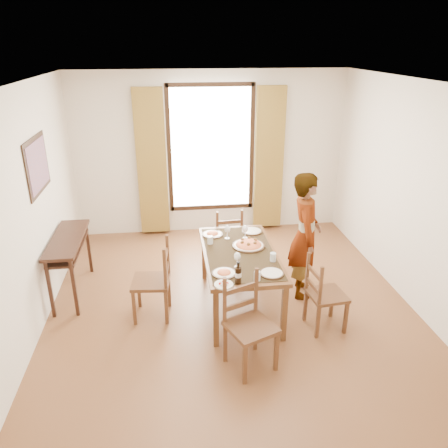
{
  "coord_description": "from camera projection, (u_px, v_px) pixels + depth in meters",
  "views": [
    {
      "loc": [
        -0.69,
        -4.63,
        3.11
      ],
      "look_at": [
        -0.06,
        0.32,
        1.0
      ],
      "focal_mm": 35.0,
      "sensor_mm": 36.0,
      "label": 1
    }
  ],
  "objects": [
    {
      "name": "ground",
      "position": [
        231.0,
        306.0,
        5.52
      ],
      "size": [
        5.0,
        5.0,
        0.0
      ],
      "primitive_type": "plane",
      "color": "#57351B",
      "rests_on": "ground"
    },
    {
      "name": "room_shell",
      "position": [
        230.0,
        187.0,
        5.04
      ],
      "size": [
        4.6,
        5.1,
        2.74
      ],
      "color": "silver",
      "rests_on": "ground"
    },
    {
      "name": "console_table",
      "position": [
        68.0,
        246.0,
        5.57
      ],
      "size": [
        0.38,
        1.2,
        0.8
      ],
      "color": "#321810",
      "rests_on": "ground"
    },
    {
      "name": "dining_table",
      "position": [
        240.0,
        257.0,
        5.28
      ],
      "size": [
        0.87,
        1.61,
        0.76
      ],
      "color": "brown",
      "rests_on": "ground"
    },
    {
      "name": "chair_west",
      "position": [
        154.0,
        282.0,
        5.18
      ],
      "size": [
        0.47,
        0.47,
        0.98
      ],
      "rotation": [
        0.0,
        0.0,
        -1.67
      ],
      "color": "#4F381A",
      "rests_on": "ground"
    },
    {
      "name": "chair_north",
      "position": [
        227.0,
        239.0,
        6.37
      ],
      "size": [
        0.44,
        0.44,
        0.93
      ],
      "rotation": [
        0.0,
        0.0,
        3.22
      ],
      "color": "#4F381A",
      "rests_on": "ground"
    },
    {
      "name": "chair_south",
      "position": [
        249.0,
        326.0,
        4.37
      ],
      "size": [
        0.58,
        0.58,
        0.99
      ],
      "rotation": [
        0.0,
        0.0,
        0.4
      ],
      "color": "#4F381A",
      "rests_on": "ground"
    },
    {
      "name": "chair_east",
      "position": [
        324.0,
        296.0,
        4.97
      ],
      "size": [
        0.44,
        0.44,
        0.91
      ],
      "rotation": [
        0.0,
        0.0,
        1.68
      ],
      "color": "#4F381A",
      "rests_on": "ground"
    },
    {
      "name": "man",
      "position": [
        305.0,
        236.0,
        5.52
      ],
      "size": [
        0.77,
        0.65,
        1.65
      ],
      "primitive_type": "imported",
      "rotation": [
        0.0,
        0.0,
        1.36
      ],
      "color": "#989CA0",
      "rests_on": "ground"
    },
    {
      "name": "plate_sw",
      "position": [
        224.0,
        272.0,
        4.74
      ],
      "size": [
        0.27,
        0.27,
        0.05
      ],
      "primitive_type": null,
      "color": "silver",
      "rests_on": "dining_table"
    },
    {
      "name": "plate_se",
      "position": [
        272.0,
        272.0,
        4.74
      ],
      "size": [
        0.27,
        0.27,
        0.05
      ],
      "primitive_type": null,
      "color": "silver",
      "rests_on": "dining_table"
    },
    {
      "name": "plate_nw",
      "position": [
        212.0,
        233.0,
        5.69
      ],
      "size": [
        0.27,
        0.27,
        0.05
      ],
      "primitive_type": null,
      "color": "silver",
      "rests_on": "dining_table"
    },
    {
      "name": "plate_ne",
      "position": [
        252.0,
        230.0,
        5.78
      ],
      "size": [
        0.27,
        0.27,
        0.05
      ],
      "primitive_type": null,
      "color": "silver",
      "rests_on": "dining_table"
    },
    {
      "name": "pasta_platter",
      "position": [
        249.0,
        243.0,
        5.36
      ],
      "size": [
        0.4,
        0.4,
        0.1
      ],
      "primitive_type": null,
      "color": "red",
      "rests_on": "dining_table"
    },
    {
      "name": "caprese_plate",
      "position": [
        224.0,
        284.0,
        4.53
      ],
      "size": [
        0.2,
        0.2,
        0.04
      ],
      "primitive_type": null,
      "color": "silver",
      "rests_on": "dining_table"
    },
    {
      "name": "wine_glass_a",
      "position": [
        237.0,
        260.0,
        4.86
      ],
      "size": [
        0.08,
        0.08,
        0.18
      ],
      "primitive_type": null,
      "color": "white",
      "rests_on": "dining_table"
    },
    {
      "name": "wine_glass_b",
      "position": [
        245.0,
        232.0,
        5.57
      ],
      "size": [
        0.08,
        0.08,
        0.18
      ],
      "primitive_type": null,
      "color": "white",
      "rests_on": "dining_table"
    },
    {
      "name": "wine_glass_c",
      "position": [
        227.0,
        232.0,
        5.57
      ],
      "size": [
        0.08,
        0.08,
        0.18
      ],
      "primitive_type": null,
      "color": "white",
      "rests_on": "dining_table"
    },
    {
      "name": "tumbler_a",
      "position": [
        273.0,
        257.0,
        5.02
      ],
      "size": [
        0.07,
        0.07,
        0.1
      ],
      "primitive_type": "cylinder",
      "color": "silver",
      "rests_on": "dining_table"
    },
    {
      "name": "tumbler_b",
      "position": [
        210.0,
        240.0,
        5.44
      ],
      "size": [
        0.07,
        0.07,
        0.1
      ],
      "primitive_type": "cylinder",
      "color": "silver",
      "rests_on": "dining_table"
    },
    {
      "name": "tumbler_c",
      "position": [
        257.0,
        276.0,
        4.62
      ],
      "size": [
        0.07,
        0.07,
        0.1
      ],
      "primitive_type": "cylinder",
      "color": "silver",
      "rests_on": "dining_table"
    },
    {
      "name": "wine_bottle",
      "position": [
        238.0,
        273.0,
        4.53
      ],
      "size": [
        0.07,
        0.07,
        0.25
      ],
      "primitive_type": null,
      "color": "black",
      "rests_on": "dining_table"
    }
  ]
}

